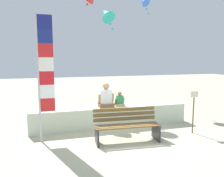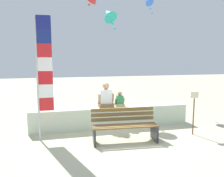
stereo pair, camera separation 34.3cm
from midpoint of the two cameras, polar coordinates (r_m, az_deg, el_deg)
The scene contains 9 objects.
ground_plane at distance 6.39m, azimuth 3.93°, elevation -12.98°, with size 40.00×40.00×0.00m, color #AFAD8C.
seawall_ledge at distance 7.41m, azimuth 1.12°, elevation -7.22°, with size 5.16×0.54×0.68m, color beige.
park_bench at distance 6.19m, azimuth 4.77°, elevation -9.51°, with size 1.82×0.73×0.88m.
person_adult at distance 7.22m, azimuth -0.22°, elevation -2.30°, with size 0.53×0.39×0.81m.
person_child at distance 7.36m, azimuth 3.32°, elevation -3.07°, with size 0.32×0.24×0.50m.
flag_banner at distance 6.21m, azimuth -15.91°, elevation 4.64°, with size 0.43×0.05×3.37m.
kite_teal at distance 9.09m, azimuth 0.19°, elevation 18.51°, with size 0.75×0.87×0.95m.
kite_blue at distance 10.93m, azimuth 10.00°, elevation 21.41°, with size 0.61×0.70×0.88m.
sign_post at distance 7.07m, azimuth 21.52°, elevation -5.01°, with size 0.24×0.04×1.29m.
Camera 2 is at (-1.62, -5.73, 2.29)m, focal length 35.71 mm.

